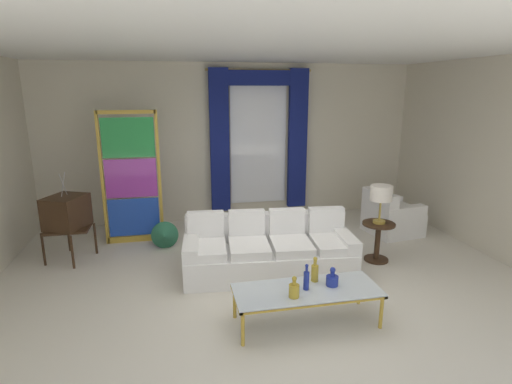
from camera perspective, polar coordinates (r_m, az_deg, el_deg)
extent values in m
plane|color=silver|center=(5.47, 1.65, -13.07)|extent=(16.00, 16.00, 0.00)
cube|color=beige|center=(7.93, -3.44, 6.96)|extent=(8.00, 0.12, 3.00)
cube|color=beige|center=(7.24, 30.04, 4.34)|extent=(0.12, 7.00, 3.00)
cube|color=white|center=(5.66, -0.11, 19.43)|extent=(8.00, 7.60, 0.04)
cube|color=white|center=(7.93, 0.32, 7.35)|extent=(1.10, 0.02, 2.50)
cylinder|color=gold|center=(7.80, 0.46, 16.87)|extent=(2.00, 0.04, 0.04)
cube|color=navy|center=(7.71, -5.17, 7.09)|extent=(0.36, 0.12, 2.70)
cube|color=navy|center=(8.04, 5.89, 7.37)|extent=(0.36, 0.12, 2.70)
cube|color=navy|center=(7.78, 0.49, 15.85)|extent=(1.80, 0.10, 0.28)
cube|color=white|center=(5.71, 1.89, -9.74)|extent=(2.39, 1.10, 0.38)
cube|color=white|center=(5.97, 1.37, -6.55)|extent=(2.33, 0.40, 0.78)
cube|color=white|center=(5.92, 12.30, -8.23)|extent=(0.27, 0.87, 0.56)
cube|color=white|center=(5.62, -9.09, -9.31)|extent=(0.27, 0.87, 0.56)
cube|color=white|center=(5.76, 10.65, -7.09)|extent=(0.60, 0.78, 0.12)
cube|color=white|center=(5.97, 9.85, -4.02)|extent=(0.52, 0.18, 0.40)
cube|color=white|center=(5.61, 4.94, -7.45)|extent=(0.60, 0.78, 0.12)
cube|color=white|center=(5.83, 4.36, -4.28)|extent=(0.52, 0.18, 0.40)
cube|color=white|center=(5.53, -1.01, -7.73)|extent=(0.60, 0.78, 0.12)
cube|color=white|center=(5.75, -1.34, -4.51)|extent=(0.52, 0.18, 0.40)
cube|color=white|center=(5.51, -7.08, -7.94)|extent=(0.60, 0.78, 0.12)
cube|color=white|center=(5.73, -7.14, -4.70)|extent=(0.52, 0.18, 0.40)
cube|color=silver|center=(4.55, 7.21, -13.57)|extent=(1.60, 0.61, 0.02)
cube|color=gold|center=(4.80, 6.08, -12.24)|extent=(1.60, 0.04, 0.03)
cube|color=gold|center=(4.32, 8.46, -15.51)|extent=(1.60, 0.04, 0.03)
cube|color=gold|center=(4.39, -2.79, -14.87)|extent=(0.04, 0.61, 0.03)
cube|color=gold|center=(4.85, 16.15, -12.48)|extent=(0.04, 0.61, 0.03)
cylinder|color=gold|center=(4.71, -3.04, -15.31)|extent=(0.04, 0.04, 0.38)
cylinder|color=gold|center=(5.13, 14.40, -13.15)|extent=(0.04, 0.04, 0.38)
cylinder|color=gold|center=(4.27, -1.89, -18.78)|extent=(0.04, 0.04, 0.38)
cylinder|color=gold|center=(4.72, 17.30, -15.93)|extent=(0.04, 0.04, 0.38)
cylinder|color=navy|center=(4.64, 10.72, -12.24)|extent=(0.14, 0.14, 0.11)
cylinder|color=navy|center=(4.60, 10.77, -11.36)|extent=(0.05, 0.05, 0.05)
sphere|color=navy|center=(4.58, 10.80, -10.78)|extent=(0.06, 0.06, 0.06)
cylinder|color=gold|center=(4.34, 5.40, -13.76)|extent=(0.11, 0.11, 0.14)
cylinder|color=gold|center=(4.30, 5.43, -12.66)|extent=(0.04, 0.04, 0.05)
sphere|color=gold|center=(4.28, 5.45, -12.10)|extent=(0.05, 0.05, 0.05)
cylinder|color=navy|center=(4.49, 7.13, -12.35)|extent=(0.06, 0.06, 0.20)
cylinder|color=navy|center=(4.44, 7.18, -10.84)|extent=(0.03, 0.03, 0.06)
sphere|color=navy|center=(4.42, 7.20, -10.30)|extent=(0.04, 0.04, 0.04)
cylinder|color=gold|center=(4.68, 8.31, -11.31)|extent=(0.08, 0.08, 0.19)
cylinder|color=gold|center=(4.63, 8.36, -9.92)|extent=(0.04, 0.04, 0.06)
sphere|color=gold|center=(4.61, 8.39, -9.36)|extent=(0.05, 0.05, 0.05)
cube|color=#382314|center=(6.67, -25.01, -4.66)|extent=(0.62, 0.54, 0.03)
cylinder|color=#382314|center=(6.70, -27.87, -7.20)|extent=(0.04, 0.04, 0.50)
cylinder|color=#382314|center=(7.10, -24.99, -5.68)|extent=(0.04, 0.04, 0.50)
cylinder|color=#382314|center=(6.41, -24.55, -7.76)|extent=(0.04, 0.04, 0.50)
cylinder|color=#382314|center=(6.83, -21.76, -6.13)|extent=(0.04, 0.04, 0.50)
cube|color=#382314|center=(6.60, -25.24, -2.56)|extent=(0.67, 0.71, 0.48)
cube|color=black|center=(6.74, -26.84, -2.24)|extent=(0.17, 0.36, 0.30)
cylinder|color=gold|center=(6.73, -27.09, -3.96)|extent=(0.03, 0.04, 0.04)
cylinder|color=gold|center=(6.85, -26.26, -3.56)|extent=(0.03, 0.04, 0.04)
cylinder|color=silver|center=(6.50, -25.63, 0.98)|extent=(0.06, 0.12, 0.34)
cylinder|color=silver|center=(6.50, -25.63, 0.98)|extent=(0.06, 0.12, 0.34)
cube|color=white|center=(7.66, 18.82, -4.06)|extent=(0.90, 0.90, 0.40)
cube|color=white|center=(7.59, 18.98, -2.26)|extent=(0.77, 0.77, 0.10)
cube|color=white|center=(7.41, 17.00, -2.90)|extent=(0.31, 0.82, 0.80)
cube|color=white|center=(7.87, 17.45, -2.76)|extent=(0.75, 0.28, 0.58)
cube|color=white|center=(7.40, 20.40, -4.10)|extent=(0.75, 0.28, 0.58)
cube|color=gold|center=(6.97, -20.92, 1.65)|extent=(0.05, 0.05, 2.20)
cube|color=gold|center=(6.88, -13.51, 2.06)|extent=(0.05, 0.05, 2.20)
cube|color=gold|center=(6.77, -17.92, 10.72)|extent=(0.90, 0.05, 0.06)
cube|color=gold|center=(7.20, -16.62, -6.32)|extent=(0.90, 0.05, 0.10)
cube|color=#1E47B7|center=(7.08, -16.84, -3.41)|extent=(0.82, 0.02, 0.64)
cube|color=purple|center=(6.91, -17.24, 1.86)|extent=(0.82, 0.02, 0.64)
cube|color=#238E3D|center=(6.81, -17.66, 7.34)|extent=(0.82, 0.02, 0.64)
cylinder|color=beige|center=(6.89, -12.70, -7.20)|extent=(0.16, 0.16, 0.06)
ellipsoid|color=#23529A|center=(6.85, -12.75, -6.34)|extent=(0.18, 0.32, 0.20)
sphere|color=#23529A|center=(6.94, -12.79, -5.09)|extent=(0.09, 0.09, 0.09)
cone|color=gold|center=(7.00, -12.78, -4.93)|extent=(0.02, 0.04, 0.02)
cone|color=#2C7550|center=(6.65, -12.81, -6.08)|extent=(0.44, 0.40, 0.50)
cylinder|color=#382314|center=(6.26, 16.99, -4.34)|extent=(0.48, 0.48, 0.03)
cylinder|color=#382314|center=(6.36, 16.79, -6.82)|extent=(0.08, 0.08, 0.55)
cylinder|color=#382314|center=(6.46, 16.62, -9.10)|extent=(0.36, 0.36, 0.03)
cylinder|color=#B29338|center=(6.25, 17.01, -4.04)|extent=(0.18, 0.18, 0.04)
cylinder|color=#B29338|center=(6.19, 17.14, -2.28)|extent=(0.03, 0.03, 0.36)
cylinder|color=silver|center=(6.13, 17.31, -0.13)|extent=(0.32, 0.32, 0.22)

